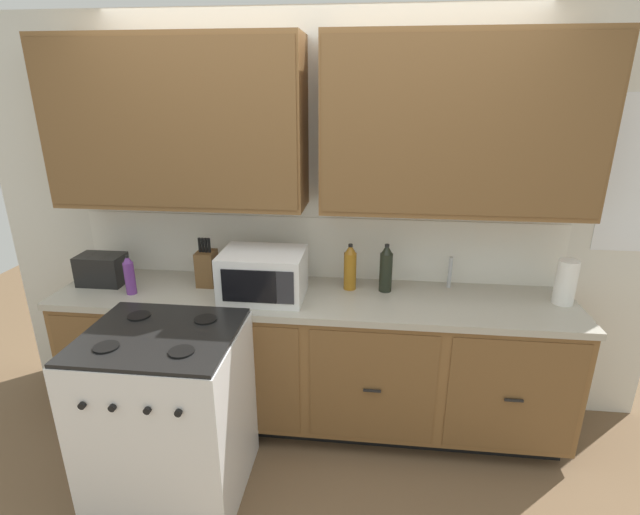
% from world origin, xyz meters
% --- Properties ---
extents(ground_plane, '(8.00, 8.00, 0.00)m').
position_xyz_m(ground_plane, '(0.00, 0.00, 0.00)').
color(ground_plane, brown).
extents(wall_unit, '(4.26, 0.40, 2.50)m').
position_xyz_m(wall_unit, '(0.00, 0.50, 1.65)').
color(wall_unit, silver).
rests_on(wall_unit, ground_plane).
extents(counter_run, '(3.09, 0.64, 0.90)m').
position_xyz_m(counter_run, '(0.00, 0.30, 0.46)').
color(counter_run, black).
rests_on(counter_run, ground_plane).
extents(stove_range, '(0.76, 0.68, 0.95)m').
position_xyz_m(stove_range, '(-0.67, -0.33, 0.47)').
color(stove_range, white).
rests_on(stove_range, ground_plane).
extents(microwave, '(0.48, 0.37, 0.28)m').
position_xyz_m(microwave, '(-0.27, 0.24, 1.04)').
color(microwave, white).
rests_on(microwave, counter_run).
extents(toaster, '(0.28, 0.18, 0.19)m').
position_xyz_m(toaster, '(-1.33, 0.33, 1.00)').
color(toaster, black).
rests_on(toaster, counter_run).
extents(knife_block, '(0.11, 0.14, 0.31)m').
position_xyz_m(knife_block, '(-0.67, 0.38, 1.02)').
color(knife_block, brown).
rests_on(knife_block, counter_run).
extents(sink_faucet, '(0.02, 0.02, 0.20)m').
position_xyz_m(sink_faucet, '(0.84, 0.51, 1.00)').
color(sink_faucet, '#B2B5BA').
rests_on(sink_faucet, counter_run).
extents(paper_towel_roll, '(0.12, 0.12, 0.26)m').
position_xyz_m(paper_towel_roll, '(1.45, 0.35, 1.03)').
color(paper_towel_roll, white).
rests_on(paper_towel_roll, counter_run).
extents(bottle_dark, '(0.08, 0.08, 0.30)m').
position_xyz_m(bottle_dark, '(0.44, 0.41, 1.05)').
color(bottle_dark, black).
rests_on(bottle_dark, counter_run).
extents(bottle_amber, '(0.08, 0.08, 0.29)m').
position_xyz_m(bottle_amber, '(0.22, 0.42, 1.04)').
color(bottle_amber, '#9E6619').
rests_on(bottle_amber, counter_run).
extents(bottle_violet, '(0.06, 0.06, 0.25)m').
position_xyz_m(bottle_violet, '(-1.08, 0.20, 1.02)').
color(bottle_violet, '#663384').
rests_on(bottle_violet, counter_run).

